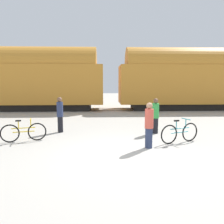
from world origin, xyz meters
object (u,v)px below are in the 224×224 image
at_px(bicycle_yellow, 24,132).
at_px(person_in_green, 155,116).
at_px(person_in_red, 149,125).
at_px(bicycle_teal, 180,133).
at_px(person_in_navy, 60,114).
at_px(freight_train, 111,78).

relative_size(bicycle_yellow, person_in_green, 1.04).
xyz_separation_m(bicycle_yellow, person_in_red, (4.66, -1.02, 0.44)).
bearing_deg(person_in_red, bicycle_yellow, 41.80).
height_order(bicycle_teal, person_in_navy, person_in_navy).
xyz_separation_m(bicycle_teal, person_in_red, (-1.31, -0.61, 0.42)).
height_order(bicycle_yellow, person_in_red, person_in_red).
height_order(bicycle_yellow, person_in_green, person_in_green).
distance_m(person_in_navy, person_in_red, 4.39).
xyz_separation_m(bicycle_teal, person_in_green, (-0.56, 1.59, 0.41)).
bearing_deg(person_in_red, bicycle_teal, -100.85).
distance_m(bicycle_teal, person_in_red, 1.51).
relative_size(freight_train, person_in_red, 17.82).
bearing_deg(freight_train, bicycle_teal, -77.98).
xyz_separation_m(freight_train, person_in_green, (1.65, -8.78, -1.87)).
relative_size(bicycle_yellow, person_in_red, 1.03).
xyz_separation_m(freight_train, bicycle_teal, (2.21, -10.37, -2.28)).
bearing_deg(person_in_green, freight_train, 34.12).
xyz_separation_m(bicycle_yellow, person_in_navy, (1.10, 1.56, 0.46)).
distance_m(person_in_green, person_in_red, 2.32).
xyz_separation_m(person_in_navy, person_in_red, (3.56, -2.58, -0.02)).
bearing_deg(bicycle_yellow, person_in_navy, 54.71).
distance_m(freight_train, person_in_navy, 9.00).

